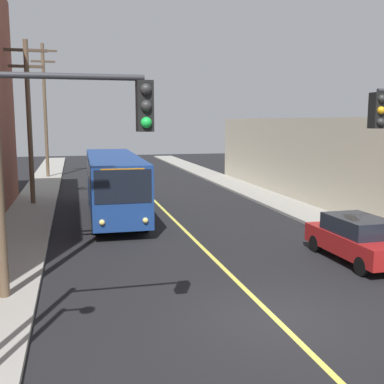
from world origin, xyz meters
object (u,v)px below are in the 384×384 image
object	(u,v)px
city_bus	(113,182)
utility_pole_far	(45,105)
traffic_signal_left_corner	(44,158)
parked_car_red	(357,238)
utility_pole_mid	(29,115)

from	to	relation	value
city_bus	utility_pole_far	world-z (taller)	utility_pole_far
traffic_signal_left_corner	city_bus	bearing A→B (deg)	80.82
parked_car_red	utility_pole_mid	bearing A→B (deg)	129.62
city_bus	utility_pole_far	distance (m)	19.26
utility_pole_far	utility_pole_mid	bearing A→B (deg)	-90.71
parked_car_red	utility_pole_far	xyz separation A→B (m)	(-12.05, 28.88, 5.53)
utility_pole_mid	utility_pole_far	size ratio (longest dim) A/B	0.83
city_bus	utility_pole_far	size ratio (longest dim) A/B	1.07
city_bus	traffic_signal_left_corner	distance (m)	16.20
city_bus	traffic_signal_left_corner	size ratio (longest dim) A/B	2.03
city_bus	utility_pole_mid	xyz separation A→B (m)	(-4.46, 4.11, 3.55)
traffic_signal_left_corner	parked_car_red	bearing A→B (deg)	26.47
city_bus	parked_car_red	size ratio (longest dim) A/B	2.75
city_bus	parked_car_red	xyz separation A→B (m)	(7.77, -10.66, -0.98)
utility_pole_mid	parked_car_red	bearing A→B (deg)	-50.38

